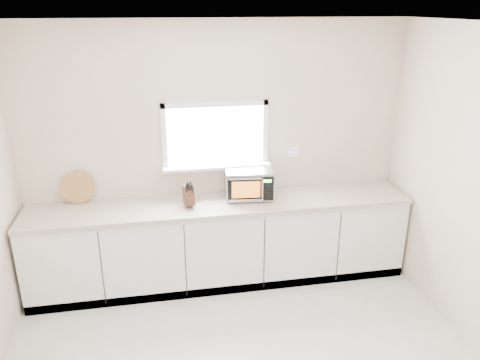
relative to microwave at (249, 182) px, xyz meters
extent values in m
cube|color=beige|center=(-0.31, 0.23, 0.27)|extent=(4.00, 0.02, 2.70)
cube|color=white|center=(-0.31, 0.21, 0.47)|extent=(1.00, 0.02, 0.60)
cube|color=white|center=(-0.31, 0.15, 0.15)|extent=(1.12, 0.16, 0.03)
cube|color=white|center=(-0.31, 0.20, 0.79)|extent=(1.10, 0.04, 0.05)
cube|color=white|center=(-0.31, 0.20, 0.14)|extent=(1.10, 0.04, 0.05)
cube|color=white|center=(-0.84, 0.20, 0.47)|extent=(0.05, 0.04, 0.70)
cube|color=white|center=(0.21, 0.20, 0.47)|extent=(0.05, 0.04, 0.70)
cube|color=white|center=(0.54, 0.22, 0.24)|extent=(0.12, 0.01, 0.12)
cube|color=silver|center=(-0.31, -0.07, -0.64)|extent=(3.92, 0.60, 0.88)
cube|color=#B8AB98|center=(-0.31, -0.08, -0.18)|extent=(3.92, 0.64, 0.04)
cylinder|color=black|center=(-0.22, -0.12, -0.16)|extent=(0.02, 0.02, 0.01)
cylinder|color=black|center=(-0.19, 0.17, -0.16)|extent=(0.02, 0.02, 0.01)
cylinder|color=black|center=(0.19, -0.16, -0.16)|extent=(0.02, 0.02, 0.01)
cylinder|color=black|center=(0.22, 0.13, -0.16)|extent=(0.02, 0.02, 0.01)
cube|color=#AAADB1|center=(0.00, 0.01, 0.00)|extent=(0.52, 0.41, 0.29)
cube|color=black|center=(-0.02, -0.18, 0.00)|extent=(0.46, 0.06, 0.25)
cube|color=orange|center=(-0.07, -0.18, 0.00)|extent=(0.28, 0.03, 0.17)
cylinder|color=silver|center=(0.09, -0.22, 0.00)|extent=(0.02, 0.02, 0.23)
cube|color=black|center=(0.14, -0.20, 0.00)|extent=(0.12, 0.02, 0.25)
cube|color=#19FF33|center=(0.14, -0.21, 0.08)|extent=(0.08, 0.01, 0.03)
cube|color=silver|center=(0.00, 0.01, 0.14)|extent=(0.52, 0.41, 0.01)
cube|color=#4E301B|center=(-0.64, -0.12, -0.05)|extent=(0.12, 0.21, 0.23)
cube|color=black|center=(-0.66, -0.17, 0.05)|extent=(0.02, 0.04, 0.08)
cube|color=black|center=(-0.63, -0.16, 0.06)|extent=(0.02, 0.04, 0.08)
cube|color=black|center=(-0.61, -0.16, 0.04)|extent=(0.02, 0.04, 0.08)
cube|color=black|center=(-0.65, -0.17, 0.07)|extent=(0.02, 0.04, 0.08)
cube|color=black|center=(-0.62, -0.16, 0.07)|extent=(0.02, 0.04, 0.08)
cylinder|color=#A67940|center=(-1.73, 0.17, 0.00)|extent=(0.33, 0.08, 0.33)
cylinder|color=#AAADB1|center=(-0.09, 0.10, -0.08)|extent=(0.11, 0.11, 0.16)
cylinder|color=black|center=(-0.09, 0.10, 0.02)|extent=(0.11, 0.11, 0.04)
camera|label=1|loc=(-0.93, -4.44, 1.74)|focal=35.00mm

